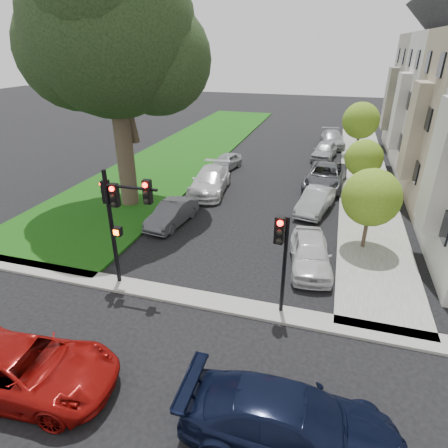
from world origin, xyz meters
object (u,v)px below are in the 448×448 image
(car_cross_far, at_px, (291,423))
(car_parked_2, at_px, (325,176))
(eucalyptus, at_px, (110,31))
(traffic_signal_main, at_px, (119,209))
(small_tree_a, at_px, (371,198))
(small_tree_b, at_px, (364,158))
(car_parked_3, at_px, (325,150))
(car_parked_5, at_px, (172,214))
(small_tree_c, at_px, (361,121))
(car_parked_1, at_px, (316,201))
(car_parked_4, at_px, (332,139))
(car_parked_0, at_px, (310,253))
(car_parked_6, at_px, (210,181))
(traffic_signal_secondary, at_px, (282,248))
(car_parked_7, at_px, (226,162))
(car_cross_near, at_px, (24,368))

(car_cross_far, relative_size, car_parked_2, 0.99)
(eucalyptus, distance_m, traffic_signal_main, 10.97)
(small_tree_a, relative_size, small_tree_b, 1.11)
(car_parked_3, bearing_deg, car_parked_5, -107.67)
(small_tree_c, height_order, car_parked_1, small_tree_c)
(eucalyptus, distance_m, car_parked_4, 24.03)
(car_parked_0, height_order, car_parked_6, car_parked_6)
(traffic_signal_secondary, bearing_deg, car_parked_4, 87.76)
(small_tree_c, xyz_separation_m, car_parked_6, (-9.74, -12.43, -2.34))
(car_parked_2, bearing_deg, eucalyptus, -144.48)
(car_cross_far, xyz_separation_m, car_parked_4, (-0.08, 31.90, -0.07))
(eucalyptus, bearing_deg, car_parked_7, 66.38)
(car_cross_far, xyz_separation_m, car_parked_3, (-0.58, 27.10, -0.05))
(eucalyptus, xyz_separation_m, small_tree_a, (13.94, -1.81, -7.06))
(car_cross_near, bearing_deg, small_tree_a, -45.87)
(car_parked_5, bearing_deg, car_parked_3, 72.19)
(car_parked_2, bearing_deg, traffic_signal_main, -111.43)
(traffic_signal_secondary, bearing_deg, small_tree_b, 76.87)
(car_cross_near, bearing_deg, car_cross_far, -92.60)
(car_cross_near, relative_size, car_parked_2, 0.97)
(car_parked_2, xyz_separation_m, car_parked_6, (-7.45, -3.32, 0.01))
(car_parked_7, bearing_deg, car_parked_6, -74.82)
(car_parked_4, bearing_deg, car_cross_near, -110.99)
(small_tree_b, height_order, car_parked_0, small_tree_b)
(eucalyptus, bearing_deg, car_parked_6, 40.14)
(car_parked_4, bearing_deg, small_tree_c, -61.02)
(car_cross_near, relative_size, car_parked_5, 1.38)
(car_parked_0, distance_m, car_parked_4, 23.22)
(car_parked_0, relative_size, car_parked_2, 0.77)
(eucalyptus, height_order, traffic_signal_main, eucalyptus)
(traffic_signal_secondary, height_order, car_parked_5, traffic_signal_secondary)
(car_cross_far, relative_size, car_parked_0, 1.29)
(traffic_signal_main, bearing_deg, car_cross_far, -34.49)
(eucalyptus, distance_m, small_tree_a, 15.73)
(car_cross_near, height_order, car_parked_1, car_cross_near)
(car_parked_5, bearing_deg, eucalyptus, 159.82)
(car_parked_2, bearing_deg, traffic_signal_secondary, -88.76)
(car_parked_2, bearing_deg, car_cross_near, -105.14)
(traffic_signal_secondary, height_order, car_parked_3, traffic_signal_secondary)
(small_tree_b, bearing_deg, car_parked_3, 108.76)
(small_tree_a, xyz_separation_m, car_parked_3, (-2.71, 15.93, -1.96))
(car_cross_near, bearing_deg, small_tree_b, -32.34)
(car_parked_3, height_order, car_parked_7, car_parked_3)
(car_cross_near, xyz_separation_m, car_parked_1, (7.12, 15.55, -0.07))
(traffic_signal_secondary, xyz_separation_m, car_cross_near, (-6.46, -5.53, -2.02))
(car_parked_2, height_order, car_parked_3, car_parked_2)
(car_parked_3, bearing_deg, car_parked_0, -81.81)
(car_parked_4, bearing_deg, car_parked_3, -103.79)
(car_cross_far, height_order, car_parked_6, car_cross_far)
(small_tree_c, xyz_separation_m, traffic_signal_main, (-9.61, -23.81, 0.30))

